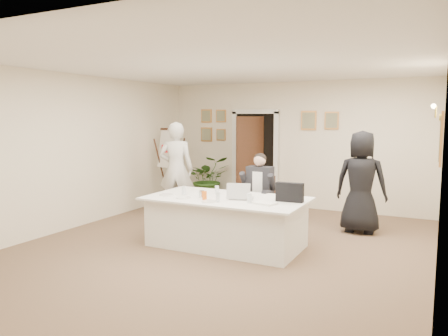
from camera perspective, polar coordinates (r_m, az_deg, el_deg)
floor at (r=6.92m, az=-0.25°, el=-10.33°), size 7.00×7.00×0.00m
ceiling at (r=6.66m, az=-0.26°, el=13.36°), size 6.00×7.00×0.02m
wall_back at (r=9.88m, az=9.01°, el=2.97°), size 6.00×0.10×2.80m
wall_front at (r=3.89m, az=-24.38°, el=-3.14°), size 6.00×0.10×2.80m
wall_left at (r=8.44m, az=-18.74°, el=2.08°), size 0.10×7.00×2.80m
wall_right at (r=5.93m, az=26.54°, el=-0.07°), size 0.10×7.00×2.80m
doorway at (r=10.05m, az=3.86°, el=1.05°), size 1.14×0.86×2.20m
pictures_back_wall at (r=10.11m, az=4.66°, el=5.66°), size 3.40×0.06×0.80m
pictures_right_wall at (r=7.10m, az=26.51°, el=3.76°), size 0.06×2.20×0.80m
wall_sconce at (r=7.10m, az=26.09°, el=6.61°), size 0.20×0.30×0.24m
conference_table at (r=6.90m, az=0.30°, el=-7.00°), size 2.48×1.33×0.78m
seated_man at (r=7.68m, az=4.57°, el=-3.22°), size 0.75×0.78×1.42m
flip_chart at (r=10.00m, az=-6.78°, el=-0.38°), size 0.63×0.44×1.74m
standing_man at (r=8.99m, az=-6.28°, el=-0.14°), size 0.83×0.70×1.93m
standing_woman at (r=7.97m, az=17.48°, el=-1.76°), size 0.88×0.58×1.80m
potted_palm at (r=10.49m, az=-2.05°, el=-1.39°), size 1.31×1.28×1.11m
laptop at (r=6.70m, az=2.35°, el=-2.86°), size 0.45×0.46×0.28m
laptop_bag at (r=6.53m, az=8.58°, el=-3.15°), size 0.41×0.13×0.29m
paper_stack at (r=6.33m, az=5.39°, el=-4.59°), size 0.35×0.29×0.03m
plate_left at (r=7.06m, az=-7.51°, el=-3.51°), size 0.30×0.30×0.01m
plate_mid at (r=6.80m, az=-5.33°, el=-3.88°), size 0.27×0.27×0.01m
plate_near at (r=6.47m, az=-1.90°, el=-4.39°), size 0.26×0.26×0.01m
glass_a at (r=7.08m, az=-5.26°, el=-2.94°), size 0.08×0.08×0.14m
glass_b at (r=6.45m, az=-0.80°, el=-3.86°), size 0.07×0.07×0.14m
glass_c at (r=6.39m, az=3.32°, el=-3.97°), size 0.09×0.09×0.14m
glass_d at (r=7.10m, az=-0.92°, el=-2.88°), size 0.07×0.07×0.14m
oj_glass at (r=6.64m, az=-2.55°, el=-3.61°), size 0.07×0.07×0.13m
steel_jug at (r=6.80m, az=-2.95°, el=-3.44°), size 0.11×0.11×0.11m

